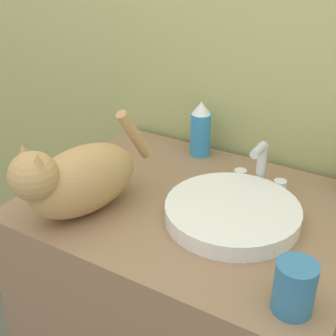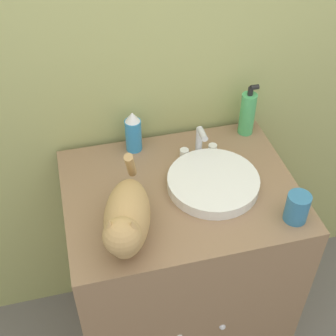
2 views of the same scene
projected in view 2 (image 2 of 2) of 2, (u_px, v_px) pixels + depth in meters
The scene contains 8 objects.
wall_back at pixel (156, 49), 1.58m from camera, with size 6.00×0.05×2.50m.
vanity_cabinet at pixel (179, 270), 1.87m from camera, with size 0.78×0.61×0.91m.
sink_basin at pixel (213, 182), 1.56m from camera, with size 0.31×0.31×0.04m.
faucet at pixel (199, 145), 1.66m from camera, with size 0.14×0.08×0.13m.
cat at pixel (127, 219), 1.34m from camera, with size 0.20×0.38×0.22m.
soap_bottle at pixel (247, 113), 1.74m from camera, with size 0.06×0.06×0.21m.
spray_bottle at pixel (133, 132), 1.67m from camera, with size 0.06×0.06×0.16m.
cup at pixel (297, 208), 1.43m from camera, with size 0.07×0.07×0.10m.
Camera 2 is at (-0.31, -0.77, 2.01)m, focal length 50.00 mm.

